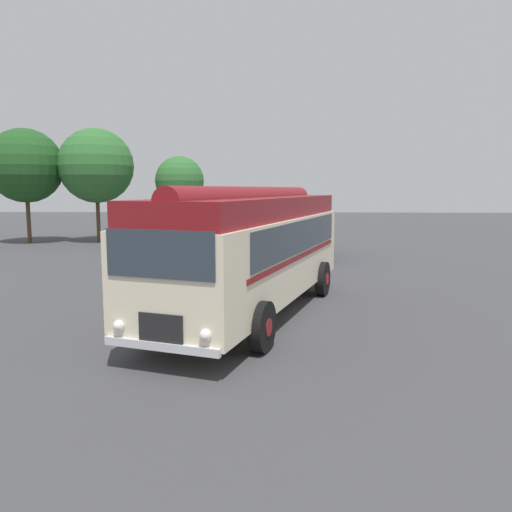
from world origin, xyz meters
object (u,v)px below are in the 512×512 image
Objects in this scene: box_van at (308,230)px; car_mid_left at (250,241)px; car_near_left at (196,241)px; vintage_bus at (254,245)px.

car_mid_left is at bearing -165.91° from box_van.
car_near_left is 5.73m from box_van.
vintage_bus is 11.31m from car_mid_left.
car_mid_left is 3.06m from box_van.
car_near_left is at bearing -170.14° from box_van.
car_mid_left is 0.73× the size of box_van.
car_near_left is 0.72× the size of box_van.
box_van is (5.62, 0.98, 0.52)m from car_near_left.
box_van is (2.33, 11.98, -0.53)m from vintage_bus.
vintage_bus is 2.41× the size of car_mid_left.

